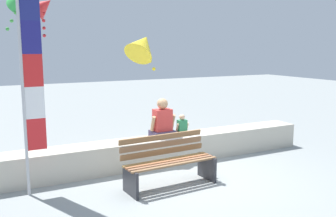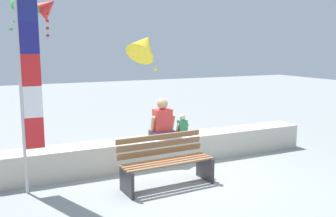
# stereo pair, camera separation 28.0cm
# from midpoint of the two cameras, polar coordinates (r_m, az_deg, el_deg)

# --- Properties ---
(ground_plane) EXTENTS (40.00, 40.00, 0.00)m
(ground_plane) POSITION_cam_midpoint_polar(r_m,az_deg,el_deg) (7.18, 4.11, -10.53)
(ground_plane) COLOR gray
(seawall_ledge) EXTENTS (6.90, 0.62, 0.56)m
(seawall_ledge) POSITION_cam_midpoint_polar(r_m,az_deg,el_deg) (8.04, 0.21, -6.25)
(seawall_ledge) COLOR beige
(seawall_ledge) RESTS_ON ground
(park_bench) EXTENTS (1.70, 0.69, 0.88)m
(park_bench) POSITION_cam_midpoint_polar(r_m,az_deg,el_deg) (6.72, 0.85, -8.15)
(park_bench) COLOR #866140
(park_bench) RESTS_ON ground
(person_adult) EXTENTS (0.54, 0.39, 0.82)m
(person_adult) POSITION_cam_midpoint_polar(r_m,az_deg,el_deg) (7.93, 0.16, -2.03)
(person_adult) COLOR #3C324D
(person_adult) RESTS_ON seawall_ledge
(person_child) EXTENTS (0.29, 0.21, 0.44)m
(person_child) POSITION_cam_midpoint_polar(r_m,az_deg,el_deg) (8.17, 3.17, -2.76)
(person_child) COLOR brown
(person_child) RESTS_ON seawall_ledge
(flag_banner) EXTENTS (0.35, 0.05, 3.37)m
(flag_banner) POSITION_cam_midpoint_polar(r_m,az_deg,el_deg) (6.48, -19.39, 4.14)
(flag_banner) COLOR #B7B7BC
(flag_banner) RESTS_ON ground
(kite_yellow) EXTENTS (1.12, 1.07, 1.02)m
(kite_yellow) POSITION_cam_midpoint_polar(r_m,az_deg,el_deg) (8.91, -2.72, 9.51)
(kite_yellow) COLOR yellow
(kite_red) EXTENTS (0.77, 0.75, 1.11)m
(kite_red) POSITION_cam_midpoint_polar(r_m,az_deg,el_deg) (10.05, -17.06, 14.49)
(kite_red) COLOR red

